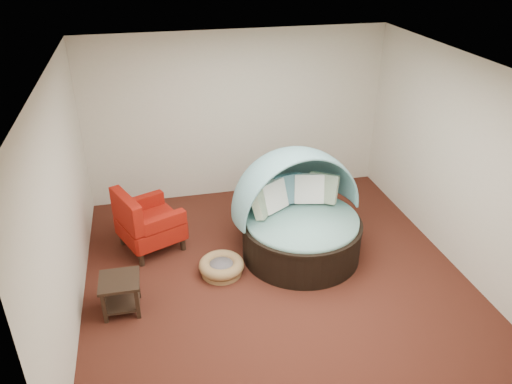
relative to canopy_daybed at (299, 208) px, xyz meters
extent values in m
plane|color=#4C1E15|center=(-0.47, -0.46, -0.71)|extent=(5.00, 5.00, 0.00)
plane|color=beige|center=(-0.47, 2.04, 0.69)|extent=(5.00, 0.00, 5.00)
plane|color=beige|center=(-0.47, -2.96, 0.69)|extent=(5.00, 0.00, 5.00)
plane|color=beige|center=(-2.97, -0.46, 0.69)|extent=(0.00, 5.00, 5.00)
plane|color=beige|center=(2.03, -0.46, 0.69)|extent=(0.00, 5.00, 5.00)
plane|color=white|center=(-0.47, -0.46, 2.09)|extent=(5.00, 5.00, 0.00)
cylinder|color=black|center=(0.02, -0.10, -0.46)|extent=(1.92, 1.92, 0.51)
cylinder|color=black|center=(0.02, -0.10, -0.19)|extent=(1.95, 1.95, 0.05)
cylinder|color=#92CBBE|center=(0.02, -0.10, -0.15)|extent=(1.82, 1.82, 0.11)
cube|color=#35614D|center=(-0.51, 0.11, 0.13)|extent=(0.44, 0.49, 0.44)
cube|color=white|center=(-0.32, 0.20, 0.13)|extent=(0.49, 0.43, 0.44)
cube|color=#598B9B|center=(-0.06, 0.35, 0.13)|extent=(0.46, 0.31, 0.44)
cube|color=white|center=(0.24, 0.29, 0.13)|extent=(0.47, 0.33, 0.44)
cube|color=#35614D|center=(0.44, 0.27, 0.13)|extent=(0.49, 0.44, 0.44)
cylinder|color=olive|center=(-1.16, -0.29, -0.68)|extent=(0.55, 0.55, 0.06)
torus|color=olive|center=(-1.16, -0.29, -0.58)|extent=(0.62, 0.62, 0.16)
cylinder|color=#5F5A5F|center=(-1.16, -0.29, -0.60)|extent=(0.37, 0.37, 0.09)
cylinder|color=black|center=(-2.22, 0.15, -0.62)|extent=(0.10, 0.10, 0.20)
cylinder|color=black|center=(-2.47, 0.75, -0.62)|extent=(0.10, 0.10, 0.20)
cylinder|color=black|center=(-1.62, 0.40, -0.62)|extent=(0.10, 0.10, 0.20)
cylinder|color=black|center=(-1.87, 1.00, -0.62)|extent=(0.10, 0.10, 0.20)
cube|color=#952705|center=(-2.04, 0.58, -0.38)|extent=(1.07, 1.07, 0.28)
cube|color=#952705|center=(-2.34, 0.45, 0.00)|extent=(0.46, 0.81, 0.48)
cube|color=#952705|center=(-1.86, 0.28, -0.14)|extent=(0.65, 0.37, 0.20)
cube|color=#952705|center=(-2.13, 0.92, -0.14)|extent=(0.65, 0.37, 0.20)
cube|color=black|center=(-2.47, -0.73, -0.28)|extent=(0.49, 0.49, 0.04)
cube|color=black|center=(-2.47, -0.73, -0.60)|extent=(0.43, 0.43, 0.03)
cube|color=black|center=(-2.66, -0.92, -0.50)|extent=(0.05, 0.05, 0.42)
cube|color=black|center=(-2.65, -0.54, -0.50)|extent=(0.05, 0.05, 0.42)
cube|color=black|center=(-2.28, -0.92, -0.50)|extent=(0.05, 0.05, 0.42)
cube|color=black|center=(-2.27, -0.54, -0.50)|extent=(0.05, 0.05, 0.42)
camera|label=1|loc=(-1.95, -5.73, 3.45)|focal=35.00mm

